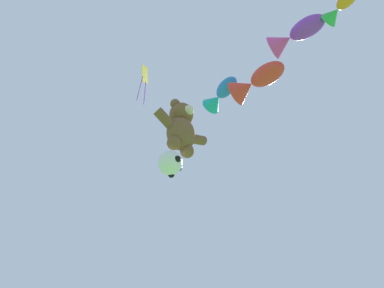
{
  "coord_description": "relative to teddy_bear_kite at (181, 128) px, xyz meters",
  "views": [
    {
      "loc": [
        -7.14,
        -1.5,
        1.7
      ],
      "look_at": [
        -0.4,
        5.77,
        10.88
      ],
      "focal_mm": 35.0,
      "sensor_mm": 36.0,
      "label": 1
    }
  ],
  "objects": [
    {
      "name": "fish_kite_violet",
      "position": [
        2.44,
        -4.01,
        4.02
      ],
      "size": [
        1.29,
        2.41,
        1.03
      ],
      "color": "purple"
    },
    {
      "name": "soccer_ball_kite",
      "position": [
        -0.32,
        0.12,
        -1.77
      ],
      "size": [
        0.87,
        0.87,
        0.8
      ],
      "color": "white"
    },
    {
      "name": "fish_kite_tangerine",
      "position": [
        2.65,
        -5.94,
        3.92
      ],
      "size": [
        1.0,
        1.66,
        0.71
      ],
      "color": "orange"
    },
    {
      "name": "fish_kite_cobalt",
      "position": [
        2.52,
        0.2,
        4.07
      ],
      "size": [
        1.2,
        2.12,
        0.9
      ],
      "color": "blue"
    },
    {
      "name": "diamond_kite",
      "position": [
        -0.96,
        1.38,
        3.39
      ],
      "size": [
        0.82,
        0.65,
        2.36
      ],
      "color": "yellow"
    },
    {
      "name": "teddy_bear_kite",
      "position": [
        0.0,
        0.0,
        0.0
      ],
      "size": [
        2.37,
        1.04,
        2.4
      ],
      "color": "brown"
    },
    {
      "name": "fish_kite_crimson",
      "position": [
        2.5,
        -1.79,
        3.14
      ],
      "size": [
        1.3,
        2.47,
        1.13
      ],
      "color": "red"
    }
  ]
}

